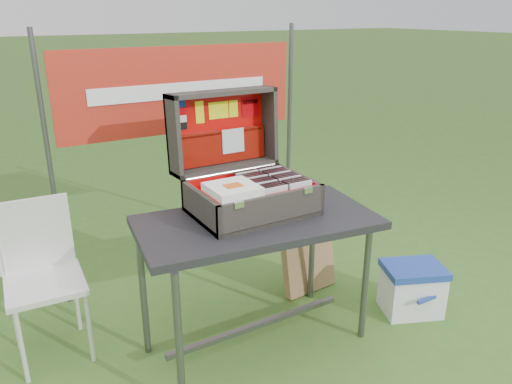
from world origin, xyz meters
TOP-DOWN VIEW (x-y plane):
  - ground at (0.00, 0.00)m, footprint 80.00×80.00m
  - table at (-0.02, 0.10)m, footprint 1.30×0.77m
  - table_top at (-0.02, 0.10)m, footprint 1.30×0.77m
  - table_leg_fl at (-0.58, -0.15)m, footprint 0.04×0.04m
  - table_leg_fr at (0.53, -0.15)m, footprint 0.04×0.04m
  - table_leg_bl at (-0.58, 0.35)m, footprint 0.04×0.04m
  - table_leg_br at (0.53, 0.35)m, footprint 0.04×0.04m
  - table_brace at (-0.02, 0.10)m, footprint 1.08×0.03m
  - suitcase at (0.00, 0.25)m, footprint 0.62×0.60m
  - suitcase_base_bottom at (0.00, 0.19)m, footprint 0.62×0.44m
  - suitcase_base_wall_front at (0.00, -0.02)m, footprint 0.62×0.02m
  - suitcase_base_wall_back at (0.00, 0.40)m, footprint 0.62×0.02m
  - suitcase_base_wall_left at (-0.30, 0.19)m, footprint 0.02×0.44m
  - suitcase_base_wall_right at (0.30, 0.19)m, footprint 0.02×0.44m
  - suitcase_liner_floor at (0.00, 0.19)m, footprint 0.57×0.39m
  - suitcase_latch_left at (-0.20, -0.03)m, footprint 0.05×0.01m
  - suitcase_latch_right at (0.20, -0.03)m, footprint 0.05×0.01m
  - suitcase_hinge at (0.00, 0.41)m, footprint 0.56×0.02m
  - suitcase_lid_back at (0.00, 0.58)m, footprint 0.62×0.05m
  - suitcase_lid_rim_far at (0.00, 0.52)m, footprint 0.62×0.17m
  - suitcase_lid_rim_near at (0.00, 0.49)m, footprint 0.62×0.17m
  - suitcase_lid_rim_left at (-0.30, 0.51)m, footprint 0.02×0.19m
  - suitcase_lid_rim_right at (0.30, 0.51)m, footprint 0.02×0.19m
  - suitcase_lid_liner at (0.00, 0.56)m, footprint 0.57×0.03m
  - suitcase_liner_wall_front at (0.00, -0.00)m, footprint 0.57×0.01m
  - suitcase_liner_wall_back at (0.00, 0.38)m, footprint 0.57×0.01m
  - suitcase_liner_wall_left at (-0.28, 0.19)m, footprint 0.01×0.39m
  - suitcase_liner_wall_right at (0.28, 0.19)m, footprint 0.01×0.39m
  - suitcase_lid_pocket at (0.00, 0.54)m, footprint 0.55×0.04m
  - suitcase_pocket_edge at (0.00, 0.54)m, footprint 0.54×0.02m
  - suitcase_pocket_cd at (0.07, 0.52)m, footprint 0.14×0.02m
  - lid_sticker_cc_a at (-0.23, 0.56)m, footprint 0.06×0.01m
  - lid_sticker_cc_b at (-0.23, 0.56)m, footprint 0.06×0.01m
  - lid_sticker_cc_c at (-0.23, 0.56)m, footprint 0.06×0.01m
  - lid_sticker_cc_d at (-0.23, 0.56)m, footprint 0.06×0.01m
  - lid_card_neon_tall at (-0.12, 0.56)m, footprint 0.05×0.01m
  - lid_card_neon_main at (0.00, 0.56)m, footprint 0.12×0.01m
  - lid_card_neon_small at (0.09, 0.56)m, footprint 0.06×0.01m
  - lid_sticker_band at (0.20, 0.56)m, footprint 0.11×0.01m
  - lid_sticker_band_bar at (0.20, 0.56)m, footprint 0.10×0.00m
  - cd_left_0 at (0.04, 0.02)m, footprint 0.14×0.01m
  - cd_left_1 at (0.04, 0.04)m, footprint 0.14×0.01m
  - cd_left_2 at (0.04, 0.07)m, footprint 0.14×0.01m
  - cd_left_3 at (0.04, 0.09)m, footprint 0.14×0.01m
  - cd_left_4 at (0.04, 0.11)m, footprint 0.14×0.01m
  - cd_left_5 at (0.04, 0.14)m, footprint 0.14×0.01m
  - cd_left_6 at (0.04, 0.16)m, footprint 0.14×0.01m
  - cd_left_7 at (0.04, 0.19)m, footprint 0.14×0.01m
  - cd_left_8 at (0.04, 0.21)m, footprint 0.14×0.01m
  - cd_left_9 at (0.04, 0.24)m, footprint 0.14×0.01m
  - cd_left_10 at (0.04, 0.26)m, footprint 0.14×0.01m
  - cd_left_11 at (0.04, 0.29)m, footprint 0.14×0.01m
  - cd_left_12 at (0.04, 0.31)m, footprint 0.14×0.01m
  - cd_left_13 at (0.04, 0.33)m, footprint 0.14×0.01m
  - cd_right_0 at (0.19, 0.02)m, footprint 0.14×0.01m
  - cd_right_1 at (0.19, 0.04)m, footprint 0.14×0.01m
  - cd_right_2 at (0.19, 0.07)m, footprint 0.14×0.01m
  - cd_right_3 at (0.19, 0.09)m, footprint 0.14×0.01m
  - cd_right_4 at (0.19, 0.11)m, footprint 0.14×0.01m
  - cd_right_5 at (0.19, 0.14)m, footprint 0.14×0.01m
  - cd_right_6 at (0.19, 0.16)m, footprint 0.14×0.01m
  - cd_right_7 at (0.19, 0.19)m, footprint 0.14×0.01m
  - cd_right_8 at (0.19, 0.21)m, footprint 0.14×0.01m
  - cd_right_9 at (0.19, 0.24)m, footprint 0.14×0.01m
  - cd_right_10 at (0.19, 0.26)m, footprint 0.14×0.01m
  - cd_right_11 at (0.19, 0.29)m, footprint 0.14×0.01m
  - cd_right_12 at (0.19, 0.31)m, footprint 0.14×0.01m
  - cd_right_13 at (0.19, 0.33)m, footprint 0.14×0.01m
  - songbook_0 at (-0.16, 0.11)m, footprint 0.23×0.23m
  - songbook_1 at (-0.16, 0.11)m, footprint 0.23×0.23m
  - songbook_2 at (-0.16, 0.11)m, footprint 0.23×0.23m
  - songbook_3 at (-0.16, 0.11)m, footprint 0.23×0.23m
  - songbook_4 at (-0.16, 0.11)m, footprint 0.23×0.23m
  - songbook_5 at (-0.16, 0.11)m, footprint 0.23×0.23m
  - songbook_6 at (-0.16, 0.11)m, footprint 0.23×0.23m
  - songbook_7 at (-0.16, 0.11)m, footprint 0.23×0.23m
  - songbook_graphic at (-0.16, 0.10)m, footprint 0.09×0.07m
  - cooler at (0.97, -0.11)m, footprint 0.44×0.39m
  - cooler_body at (0.97, -0.11)m, footprint 0.41×0.37m
  - cooler_lid at (0.97, -0.11)m, footprint 0.44×0.39m
  - cooler_handle at (0.97, -0.25)m, footprint 0.21×0.02m
  - chair at (-1.02, 0.59)m, footprint 0.41×0.45m
  - chair_seat at (-1.02, 0.59)m, footprint 0.41×0.41m
  - chair_backrest at (-1.02, 0.77)m, footprint 0.39×0.05m
  - chair_leg_fl at (-1.19, 0.42)m, footprint 0.02×0.02m
  - chair_leg_fr at (-0.86, 0.42)m, footprint 0.02×0.02m
  - chair_leg_bl at (-1.19, 0.75)m, footprint 0.02×0.02m
  - chair_leg_br at (-0.86, 0.75)m, footprint 0.02×0.02m
  - chair_upright_left at (-1.19, 0.77)m, footprint 0.02×0.02m
  - chair_upright_right at (-0.86, 0.77)m, footprint 0.02×0.02m
  - cardboard_box at (0.58, 0.44)m, footprint 0.40×0.16m
  - banner_post_left at (-0.85, 1.10)m, footprint 0.03×0.03m
  - banner_post_right at (0.85, 1.10)m, footprint 0.03×0.03m
  - banner at (0.00, 1.09)m, footprint 1.60×0.02m
  - banner_text at (0.00, 1.08)m, footprint 1.20×0.00m

SIDE VIEW (x-z plane):
  - ground at x=0.00m, z-range 0.00..0.00m
  - table_brace at x=-0.02m, z-range 0.10..0.14m
  - cooler_body at x=0.97m, z-range 0.00..0.27m
  - cooler at x=0.97m, z-range 0.00..0.32m
  - cooler_handle at x=0.97m, z-range 0.16..0.18m
  - cardboard_box at x=0.58m, z-range 0.00..0.41m
  - chair_leg_fl at x=-1.19m, z-range 0.00..0.44m
  - chair_leg_fr at x=-0.86m, z-range 0.00..0.44m
  - chair_leg_bl at x=-1.19m, z-range 0.00..0.44m
  - chair_leg_br at x=-0.86m, z-range 0.00..0.44m
  - cooler_lid at x=0.97m, z-range 0.27..0.32m
  - table_leg_fl at x=-0.58m, z-range 0.00..0.73m
  - table_leg_fr at x=0.53m, z-range 0.00..0.73m
  - table_leg_bl at x=-0.58m, z-range 0.00..0.73m
  - table_leg_br at x=0.53m, z-range 0.00..0.73m
  - table at x=-0.02m, z-range 0.00..0.77m
  - chair at x=-1.02m, z-range 0.00..0.85m
  - chair_seat at x=-1.02m, z-range 0.42..0.45m
  - chair_upright_left at x=-1.19m, z-range 0.44..0.84m
  - chair_upright_right at x=-0.86m, z-range 0.44..0.84m
  - chair_backrest at x=-1.02m, z-range 0.44..0.85m
  - table_top at x=-0.02m, z-range 0.73..0.77m
  - suitcase_base_bottom at x=0.00m, z-range 0.77..0.79m
  - suitcase_liner_floor at x=0.00m, z-range 0.79..0.80m
  - banner_post_left at x=-0.85m, z-range 0.00..1.70m
  - banner_post_right at x=0.85m, z-range 0.00..1.70m
  - suitcase_base_wall_front at x=0.00m, z-range 0.77..0.94m
  - suitcase_base_wall_back at x=0.00m, z-range 0.77..0.94m
  - suitcase_base_wall_left at x=-0.30m, z-range 0.77..0.94m
  - suitcase_base_wall_right at x=0.30m, z-range 0.77..0.94m
  - suitcase_liner_wall_front at x=0.00m, z-range 0.79..0.94m
  - suitcase_liner_wall_back at x=0.00m, z-range 0.79..0.94m
  - suitcase_liner_wall_left at x=-0.28m, z-range 0.79..0.94m
  - suitcase_liner_wall_right at x=0.28m, z-range 0.79..0.94m
  - cd_left_0 at x=0.04m, z-range 0.80..0.96m
  - cd_left_1 at x=0.04m, z-range 0.80..0.96m
  - cd_left_2 at x=0.04m, z-range 0.80..0.96m
  - cd_left_3 at x=0.04m, z-range 0.80..0.96m
  - cd_left_4 at x=0.04m, z-range 0.80..0.96m
  - cd_left_5 at x=0.04m, z-range 0.80..0.96m
  - cd_left_6 at x=0.04m, z-range 0.80..0.96m
  - cd_left_7 at x=0.04m, z-range 0.80..0.96m
  - cd_left_8 at x=0.04m, z-range 0.80..0.96m
  - cd_left_9 at x=0.04m, z-range 0.80..0.96m
  - cd_left_10 at x=0.04m, z-range 0.80..0.96m
  - cd_left_11 at x=0.04m, z-range 0.80..0.96m
  - cd_left_12 at x=0.04m, z-range 0.80..0.96m
  - cd_left_13 at x=0.04m, z-range 0.80..0.96m
  - cd_right_0 at x=0.19m, z-range 0.80..0.96m
  - cd_right_1 at x=0.19m, z-range 0.80..0.96m
  - cd_right_2 at x=0.19m, z-range 0.80..0.96m
  - cd_right_3 at x=0.19m, z-range 0.80..0.96m
  - cd_right_4 at x=0.19m, z-range 0.80..0.96m
  - cd_right_5 at x=0.19m, z-range 0.80..0.96m
  - cd_right_6 at x=0.19m, z-range 0.80..0.96m
  - cd_right_7 at x=0.19m, z-range 0.80..0.96m
  - cd_right_8 at x=0.19m, z-range 0.80..0.96m
  - cd_right_9 at x=0.19m, z-range 0.80..0.96m
  - cd_right_10 at x=0.19m, z-range 0.80..0.96m
  - cd_right_11 at x=0.19m, z-range 0.80..0.96m
  - cd_right_12 at x=0.19m, z-range 0.80..0.96m
  - cd_right_13 at x=0.19m, z-range 0.80..0.96m
  - suitcase_latch_left at x=-0.20m, z-range 0.91..0.94m
  - suitcase_latch_right at x=0.20m, z-range 0.91..0.94m
  - suitcase_hinge at x=0.00m, z-range 0.93..0.94m
  - songbook_0 at x=-0.16m, z-range 0.94..0.94m
  - suitcase_lid_rim_near at x=0.00m, z-range 0.93..0.96m
  - songbook_1 at x=-0.16m, z-range 0.94..0.95m
  - songbook_2 at x=-0.16m, z-range 0.95..0.95m
  - songbook_3 at x=-0.16m, z-range 0.95..0.96m
  - songbook_4 at x=-0.16m, z-range 0.96..0.96m
  - songbook_5 at x=-0.16m, z-range 0.96..0.97m
  - songbook_6 at x=-0.16m, z-range 0.97..0.97m
  - songbook_7 at x=-0.16m, z-range 0.97..0.98m
  - songbook_graphic at x=-0.16m, z-range 0.98..0.98m
  - suitcase_lid_pocket at x=0.00m, z-range 0.96..1.14m
  - suitcase at x=0.00m, z-range 0.77..1.37m
  - suitcase_pocket_cd at x=0.07m, z-range 1.01..1.15m
  - suitcase_pocket_edge at x=0.00m, z-range 1.12..1.15m
  - suitcase_lid_back at x=0.00m, z-range 0.93..1.37m
  - suitcase_lid_liner at x=0.00m, z-range 0.95..1.34m
  - suitcase_lid_rim_left at x=-0.30m, z-range 0.93..1.38m
  - suitcase_lid_rim_right at x=0.30m, z-range 0.93..1.38m
  - lid_sticker_cc_d at x=-0.23m, z-range 1.17..1.21m
  - lid_sticker_cc_c at x=-0.23m, z-range 1.21..1.25m
  - lid_card_neon_tall at x=-0.12m, z-range 1.19..1.32m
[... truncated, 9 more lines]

